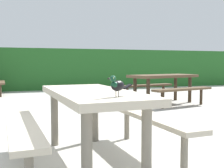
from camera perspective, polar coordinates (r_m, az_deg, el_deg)
hedge_wall at (r=12.17m, az=-16.87°, el=2.94°), size 28.00×2.29×1.62m
picnic_table_foreground at (r=2.95m, az=-4.11°, el=-4.92°), size 1.76×1.84×0.74m
bird_grackle at (r=2.35m, az=1.01°, el=-0.19°), size 0.26×0.16×0.18m
picnic_table_mid_right at (r=7.40m, az=10.31°, el=0.45°), size 2.03×2.01×0.74m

